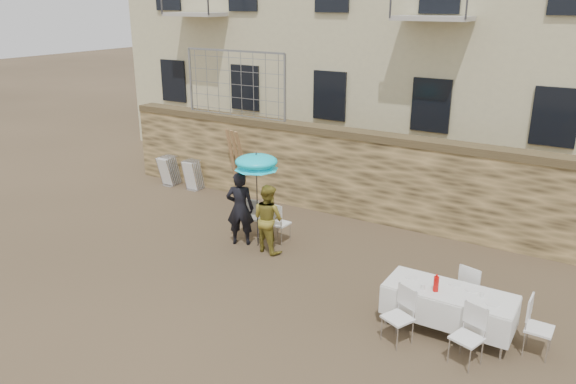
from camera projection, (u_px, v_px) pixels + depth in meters
The scene contains 17 objects.
ground at pixel (212, 288), 10.91m from camera, with size 80.00×80.00×0.00m, color brown.
stone_wall at pixel (331, 170), 14.59m from camera, with size 13.00×0.50×2.20m, color olive.
chain_link_fence at pixel (235, 84), 15.41m from camera, with size 3.20×0.06×1.80m, color gray, non-canonical shape.
man_suit at pixel (240, 208), 12.63m from camera, with size 0.63×0.41×1.72m, color black.
woman_dress at pixel (268, 218), 12.29m from camera, with size 0.75×0.58×1.54m, color gold.
umbrella at pixel (256, 165), 12.17m from camera, with size 0.97×0.97×2.04m.
couple_chair_left at pixel (254, 216), 13.19m from camera, with size 0.48×0.48×0.96m, color white, non-canonical shape.
couple_chair_right at pixel (279, 222), 12.85m from camera, with size 0.48×0.48×0.96m, color white, non-canonical shape.
banquet_table at pixel (450, 293), 9.25m from camera, with size 2.10×0.85×0.78m.
soda_bottle at pixel (436, 284), 9.17m from camera, with size 0.09×0.09×0.26m, color red.
table_chair_front_left at pixel (398, 317), 9.03m from camera, with size 0.48×0.48×0.96m, color white, non-canonical shape.
table_chair_front_right at pixel (467, 337), 8.48m from camera, with size 0.48×0.48×0.96m, color white, non-canonical shape.
table_chair_back at pixel (473, 289), 9.88m from camera, with size 0.48×0.48×0.96m, color white, non-canonical shape.
table_chair_side at pixel (540, 327), 8.73m from camera, with size 0.48×0.48×0.96m, color white, non-canonical shape.
chair_stack_left at pixel (174, 169), 16.97m from camera, with size 0.46×0.55×0.92m, color white, non-canonical shape.
chair_stack_right at pixel (197, 173), 16.53m from camera, with size 0.46×0.47×0.92m, color white, non-canonical shape.
wood_planks at pixel (242, 163), 15.62m from camera, with size 0.70×0.20×2.00m, color #A37749, non-canonical shape.
Camera 1 is at (6.32, -7.52, 5.31)m, focal length 35.00 mm.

